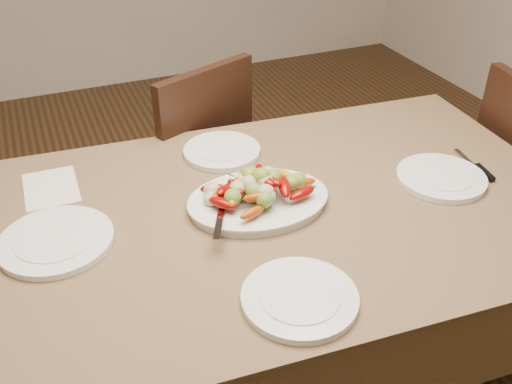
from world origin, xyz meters
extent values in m
cube|color=brown|center=(0.11, 0.12, 0.38)|extent=(1.91, 1.17, 0.76)
ellipsoid|color=white|center=(0.12, 0.14, 0.77)|extent=(0.41, 0.31, 0.02)
cylinder|color=white|center=(-0.42, 0.19, 0.77)|extent=(0.29, 0.29, 0.02)
cylinder|color=white|center=(0.68, 0.05, 0.77)|extent=(0.26, 0.26, 0.02)
cylinder|color=white|center=(0.13, 0.46, 0.77)|extent=(0.25, 0.25, 0.02)
cylinder|color=white|center=(0.06, -0.24, 0.77)|extent=(0.27, 0.27, 0.02)
cube|color=silver|center=(-0.40, 0.46, 0.76)|extent=(0.15, 0.21, 0.00)
camera|label=1|loc=(-0.39, -1.06, 1.67)|focal=40.00mm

